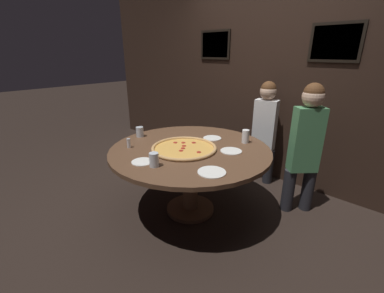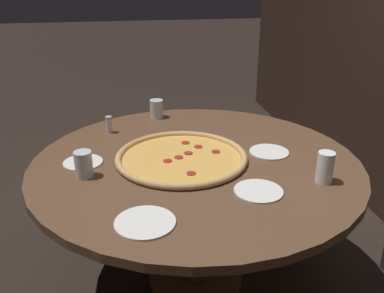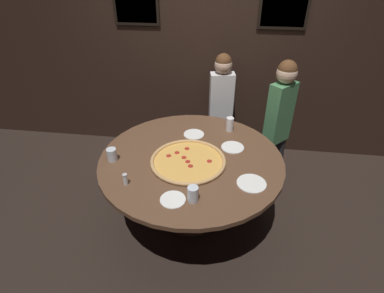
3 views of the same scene
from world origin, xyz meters
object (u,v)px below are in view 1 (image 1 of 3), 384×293
giant_pizza (184,148)px  drink_cup_by_shaker (140,132)px  dining_table (190,159)px  white_plate_beside_cup (142,162)px  white_plate_left_side (212,138)px  diner_centre_back (265,127)px  white_plate_near_front (231,151)px  condiment_shaker (129,143)px  white_plate_far_back (212,172)px  drink_cup_beside_pizza (245,136)px  drink_cup_near_left (154,160)px  diner_far_right (306,143)px

giant_pizza → drink_cup_by_shaker: 0.66m
dining_table → white_plate_beside_cup: white_plate_beside_cup is taller
white_plate_left_side → white_plate_beside_cup: size_ratio=1.06×
drink_cup_by_shaker → white_plate_left_side: drink_cup_by_shaker is taller
dining_table → diner_centre_back: (0.21, 1.16, 0.14)m
white_plate_beside_cup → diner_centre_back: size_ratio=0.14×
white_plate_near_front → white_plate_beside_cup: same height
condiment_shaker → diner_centre_back: 1.72m
giant_pizza → diner_centre_back: size_ratio=0.49×
drink_cup_by_shaker → condiment_shaker: 0.36m
giant_pizza → white_plate_far_back: (0.53, -0.22, -0.01)m
drink_cup_beside_pizza → white_plate_near_front: 0.32m
diner_centre_back → drink_cup_near_left: bearing=75.8°
drink_cup_beside_pizza → giant_pizza: bearing=-119.9°
condiment_shaker → diner_far_right: 1.80m
giant_pizza → white_plate_left_side: giant_pizza is taller
white_plate_far_back → condiment_shaker: bearing=-172.4°
drink_cup_beside_pizza → drink_cup_near_left: bearing=-102.7°
white_plate_near_front → diner_centre_back: (-0.15, 0.96, 0.01)m
white_plate_near_front → diner_centre_back: size_ratio=0.16×
white_plate_far_back → diner_centre_back: diner_centre_back is taller
giant_pizza → white_plate_left_side: bearing=91.0°
dining_table → diner_centre_back: diner_centre_back is taller
drink_cup_beside_pizza → white_plate_far_back: (0.20, -0.81, -0.07)m
drink_cup_beside_pizza → white_plate_beside_cup: drink_cup_beside_pizza is taller
diner_far_right → diner_centre_back: size_ratio=1.04×
white_plate_near_front → white_plate_beside_cup: 0.87m
white_plate_left_side → white_plate_near_front: bearing=-25.5°
diner_far_right → diner_centre_back: bearing=-73.5°
dining_table → white_plate_near_front: bearing=29.7°
drink_cup_by_shaker → white_plate_beside_cup: (0.61, -0.42, -0.05)m
drink_cup_near_left → drink_cup_beside_pizza: drink_cup_beside_pizza is taller
diner_far_right → white_plate_left_side: bearing=-19.1°
giant_pizza → drink_cup_by_shaker: drink_cup_by_shaker is taller
drink_cup_near_left → diner_far_right: (0.76, 1.36, -0.01)m
drink_cup_near_left → drink_cup_by_shaker: size_ratio=1.08×
giant_pizza → white_plate_beside_cup: size_ratio=3.43×
dining_table → drink_cup_near_left: (0.08, -0.53, 0.19)m
giant_pizza → diner_far_right: (0.86, 0.89, 0.03)m
giant_pizza → condiment_shaker: bearing=-141.6°
white_plate_far_back → white_plate_left_side: bearing=128.6°
diner_centre_back → white_plate_left_side: bearing=63.2°
drink_cup_near_left → white_plate_left_side: size_ratio=0.61×
drink_cup_near_left → white_plate_near_front: drink_cup_near_left is taller
dining_table → diner_centre_back: 1.19m
diner_far_right → diner_centre_back: 0.72m
drink_cup_beside_pizza → diner_centre_back: 0.65m
drink_cup_by_shaker → diner_centre_back: diner_centre_back is taller
dining_table → white_plate_far_back: white_plate_far_back is taller
drink_cup_near_left → diner_centre_back: (0.12, 1.70, -0.05)m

